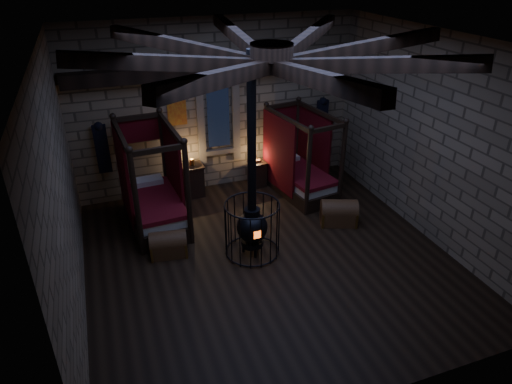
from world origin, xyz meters
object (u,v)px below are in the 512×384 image
object	(u,v)px
trunk_right	(339,213)
bed_right	(299,173)
bed_left	(154,201)
stove	(252,225)
trunk_left	(168,244)

from	to	relation	value
trunk_right	bed_right	bearing A→B (deg)	118.11
bed_left	trunk_right	xyz separation A→B (m)	(3.87, -1.43, -0.30)
bed_right	stove	xyz separation A→B (m)	(-2.00, -2.10, 0.14)
trunk_left	bed_left	bearing A→B (deg)	100.13
bed_left	bed_right	size ratio (longest dim) A/B	1.05
bed_right	trunk_left	distance (m)	3.95
bed_left	stove	size ratio (longest dim) A/B	0.56
bed_left	trunk_left	world-z (taller)	bed_left
trunk_right	stove	bearing A→B (deg)	-148.31
bed_left	stove	xyz separation A→B (m)	(1.66, -1.85, 0.10)
trunk_left	trunk_right	distance (m)	3.82
bed_right	trunk_left	xyz separation A→B (m)	(-3.61, -1.58, -0.28)
bed_right	trunk_right	bearing A→B (deg)	-91.78
stove	trunk_right	bearing A→B (deg)	8.80
trunk_left	stove	bearing A→B (deg)	-9.78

